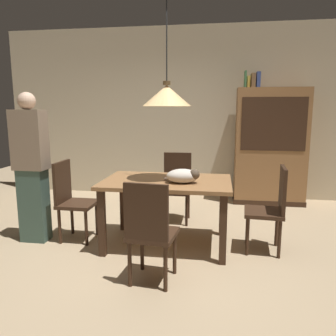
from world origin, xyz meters
TOP-DOWN VIEW (x-y plane):
  - ground at (0.00, 0.00)m, footprint 10.00×10.00m
  - back_wall at (0.00, 2.65)m, footprint 6.40×0.10m
  - dining_table at (0.03, 0.35)m, footprint 1.40×0.90m
  - chair_near_front at (0.02, -0.53)m, footprint 0.44×0.44m
  - chair_right_side at (1.16, 0.35)m, footprint 0.43×0.43m
  - chair_far_back at (0.03, 1.23)m, footprint 0.40×0.40m
  - chair_left_side at (-1.10, 0.35)m, footprint 0.40×0.40m
  - cat_sleeping at (0.23, 0.24)m, footprint 0.39×0.27m
  - pendant_lamp at (0.03, 0.35)m, footprint 0.52×0.52m
  - hutch_bookcase at (1.41, 2.32)m, footprint 1.12×0.45m
  - book_green_slim at (0.97, 2.32)m, footprint 0.03×0.20m
  - book_yellow_short at (1.02, 2.32)m, footprint 0.04×0.20m
  - book_brown_thick at (1.09, 2.32)m, footprint 0.06×0.24m
  - book_blue_wide at (1.17, 2.32)m, footprint 0.06×0.24m
  - person_standing at (-1.51, 0.25)m, footprint 0.36×0.22m

SIDE VIEW (x-z plane):
  - ground at x=0.00m, z-range 0.00..0.00m
  - chair_near_front at x=0.02m, z-range 0.05..0.98m
  - chair_right_side at x=1.16m, z-range 0.05..0.98m
  - chair_far_back at x=0.03m, z-range 0.05..0.98m
  - chair_left_side at x=-1.10m, z-range 0.05..0.98m
  - dining_table at x=0.03m, z-range 0.27..1.02m
  - cat_sleeping at x=0.23m, z-range 0.75..0.90m
  - person_standing at x=-1.51m, z-range 0.01..1.72m
  - hutch_bookcase at x=1.41m, z-range -0.04..1.81m
  - back_wall at x=0.00m, z-range 0.00..2.90m
  - pendant_lamp at x=0.03m, z-range 1.01..2.31m
  - book_yellow_short at x=1.02m, z-range 1.85..2.03m
  - book_brown_thick at x=1.09m, z-range 1.85..2.07m
  - book_blue_wide at x=1.17m, z-range 1.85..2.09m
  - book_green_slim at x=0.97m, z-range 1.85..2.11m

